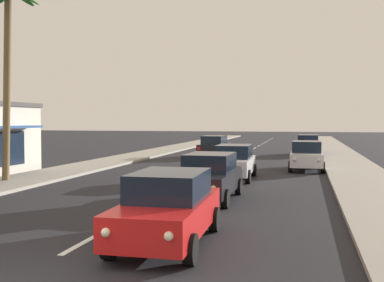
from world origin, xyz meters
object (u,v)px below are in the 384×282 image
sedan_lead_at_stop_bar (168,207)px  sedan_parked_mid_kerb (306,155)px  sedan_fifth_in_queue (234,162)px  palm_left_second (8,38)px  sedan_parked_nearest_kerb (308,145)px  sedan_third_in_queue (209,176)px  sedan_oncoming_far (215,146)px

sedan_lead_at_stop_bar → sedan_parked_mid_kerb: size_ratio=1.01×
sedan_parked_mid_kerb → sedan_lead_at_stop_bar: bearing=-100.6°
sedan_fifth_in_queue → palm_left_second: 11.97m
sedan_lead_at_stop_bar → sedan_fifth_in_queue: size_ratio=1.00×
sedan_parked_nearest_kerb → sedan_parked_mid_kerb: 11.82m
sedan_lead_at_stop_bar → sedan_third_in_queue: bearing=92.6°
sedan_oncoming_far → sedan_lead_at_stop_bar: bearing=-81.3°
sedan_lead_at_stop_bar → sedan_parked_nearest_kerb: (3.36, 28.83, 0.00)m
sedan_third_in_queue → sedan_oncoming_far: same height
sedan_parked_nearest_kerb → sedan_parked_mid_kerb: same height
sedan_oncoming_far → sedan_parked_mid_kerb: size_ratio=1.01×
palm_left_second → sedan_fifth_in_queue: bearing=22.1°
sedan_third_in_queue → sedan_parked_mid_kerb: size_ratio=1.00×
sedan_fifth_in_queue → sedan_parked_nearest_kerb: same height
sedan_third_in_queue → sedan_parked_nearest_kerb: same height
sedan_third_in_queue → sedan_parked_mid_kerb: (3.45, 11.02, 0.00)m
palm_left_second → sedan_parked_nearest_kerb: bearing=57.2°
sedan_oncoming_far → sedan_parked_mid_kerb: bearing=-48.4°
sedan_lead_at_stop_bar → sedan_third_in_queue: same height
sedan_third_in_queue → sedan_fifth_in_queue: size_ratio=1.00×
palm_left_second → sedan_parked_mid_kerb: bearing=34.2°
sedan_third_in_queue → sedan_oncoming_far: 19.21m
sedan_lead_at_stop_bar → sedan_oncoming_far: bearing=98.7°
sedan_parked_mid_kerb → sedan_third_in_queue: bearing=-107.4°
sedan_oncoming_far → sedan_parked_nearest_kerb: 8.17m
sedan_lead_at_stop_bar → palm_left_second: size_ratio=0.49×
sedan_fifth_in_queue → sedan_oncoming_far: 13.36m
sedan_fifth_in_queue → sedan_parked_mid_kerb: bearing=55.3°
sedan_lead_at_stop_bar → sedan_third_in_queue: 6.00m
sedan_third_in_queue → sedan_parked_nearest_kerb: 23.12m
sedan_third_in_queue → sedan_parked_nearest_kerb: size_ratio=0.99×
sedan_lead_at_stop_bar → sedan_parked_mid_kerb: bearing=79.4°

